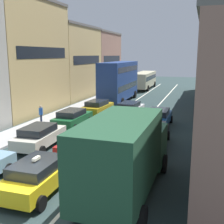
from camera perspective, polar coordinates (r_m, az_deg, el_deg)
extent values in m
plane|color=#293A3A|center=(12.30, -18.38, -18.28)|extent=(140.00, 140.00, 0.00)
cube|color=#A0A0A0|center=(31.98, -7.04, 0.79)|extent=(2.60, 64.00, 0.14)
cube|color=silver|center=(30.26, 1.59, 0.13)|extent=(0.16, 60.00, 0.01)
cube|color=silver|center=(29.51, 7.94, -0.27)|extent=(0.16, 60.00, 0.01)
cube|color=tan|center=(31.14, -19.12, 10.20)|extent=(7.00, 10.90, 11.19)
cube|color=black|center=(29.17, -13.54, 11.55)|extent=(0.02, 8.80, 1.10)
cube|color=tan|center=(40.51, -9.60, 9.70)|extent=(7.00, 10.90, 9.58)
cube|color=black|center=(39.01, -4.96, 10.45)|extent=(0.02, 8.80, 1.10)
cube|color=#66605B|center=(40.67, -9.85, 16.67)|extent=(7.20, 10.90, 0.30)
cube|color=#936B5B|center=(50.54, -3.79, 10.12)|extent=(7.00, 10.90, 9.48)
cube|color=black|center=(49.34, 0.07, 10.66)|extent=(0.02, 8.80, 1.10)
cube|color=#66605B|center=(50.65, -3.86, 15.65)|extent=(7.20, 10.90, 0.30)
cube|color=black|center=(48.10, 17.84, 9.16)|extent=(0.02, 7.04, 1.10)
cube|color=black|center=(39.29, 17.78, 9.11)|extent=(0.02, 7.04, 1.10)
cube|color=black|center=(30.48, 17.71, 9.46)|extent=(0.02, 7.04, 1.10)
cube|color=black|center=(21.68, 17.73, 12.57)|extent=(0.02, 7.04, 1.10)
cube|color=black|center=(13.02, 16.72, 2.31)|extent=(0.02, 7.04, 1.10)
cube|color=#1E5933|center=(14.82, 5.82, -6.48)|extent=(2.42, 2.42, 1.90)
cube|color=black|center=(15.84, 6.81, -3.87)|extent=(2.02, 0.05, 0.70)
cube|color=#234C33|center=(11.13, 1.62, -8.54)|extent=(2.44, 5.46, 2.80)
cube|color=white|center=(11.42, -4.26, -6.54)|extent=(0.06, 4.48, 0.90)
cylinder|color=black|center=(15.49, 1.42, -9.33)|extent=(0.31, 0.96, 0.96)
cylinder|color=black|center=(15.02, 10.36, -10.21)|extent=(0.31, 0.96, 0.96)
cylinder|color=black|center=(11.02, -7.05, -18.60)|extent=(0.31, 0.96, 0.96)
cylinder|color=black|center=(10.35, 5.91, -20.75)|extent=(0.31, 0.96, 0.96)
cube|color=yellow|center=(13.25, -14.35, -12.56)|extent=(1.81, 4.30, 0.70)
cube|color=#1E2328|center=(12.88, -14.95, -10.61)|extent=(1.59, 2.41, 0.52)
cube|color=#F2EACC|center=(12.74, -15.04, -9.06)|extent=(0.16, 0.44, 0.12)
cylinder|color=black|center=(14.97, -14.33, -11.12)|extent=(0.22, 0.64, 0.64)
cylinder|color=black|center=(14.14, -7.83, -12.25)|extent=(0.22, 0.64, 0.64)
cylinder|color=black|center=(12.84, -21.47, -15.57)|extent=(0.22, 0.64, 0.64)
cylinder|color=black|center=(11.85, -14.21, -17.47)|extent=(0.22, 0.64, 0.64)
cylinder|color=black|center=(15.38, -20.09, -10.86)|extent=(0.24, 0.65, 0.64)
cube|color=#A51E1E|center=(17.41, -5.91, -6.33)|extent=(1.89, 4.34, 0.70)
cube|color=#1E2328|center=(17.07, -6.20, -4.74)|extent=(1.63, 2.44, 0.52)
cylinder|color=black|center=(19.15, -6.76, -5.78)|extent=(0.23, 0.64, 0.64)
cylinder|color=black|center=(18.52, -1.49, -6.31)|extent=(0.23, 0.64, 0.64)
cylinder|color=black|center=(16.65, -10.79, -8.61)|extent=(0.23, 0.64, 0.64)
cylinder|color=black|center=(15.92, -4.82, -9.39)|extent=(0.23, 0.64, 0.64)
cube|color=beige|center=(19.11, -14.33, -5.01)|extent=(2.01, 4.38, 0.70)
cube|color=#1E2328|center=(18.79, -14.72, -3.54)|extent=(1.70, 2.48, 0.52)
cylinder|color=black|center=(20.86, -14.54, -4.62)|extent=(0.25, 0.65, 0.64)
cylinder|color=black|center=(20.04, -9.93, -5.09)|extent=(0.25, 0.65, 0.64)
cylinder|color=black|center=(18.50, -19.01, -6.97)|extent=(0.25, 0.65, 0.64)
cylinder|color=black|center=(17.57, -13.98, -7.66)|extent=(0.25, 0.65, 0.64)
cube|color=gray|center=(22.05, -0.38, -2.43)|extent=(1.96, 4.36, 0.70)
cube|color=#1E2328|center=(21.73, -0.53, -1.12)|extent=(1.67, 2.47, 0.52)
cylinder|color=black|center=(23.75, -1.53, -2.28)|extent=(0.24, 0.65, 0.64)
cylinder|color=black|center=(23.28, 2.80, -2.57)|extent=(0.24, 0.65, 0.64)
cylinder|color=black|center=(21.07, -3.89, -4.11)|extent=(0.24, 0.65, 0.64)
cylinder|color=black|center=(20.54, 0.96, -4.49)|extent=(0.24, 0.65, 0.64)
cube|color=#19592D|center=(23.87, -7.91, -1.45)|extent=(1.88, 4.33, 0.70)
cube|color=#1E2328|center=(23.58, -8.17, -0.23)|extent=(1.63, 2.44, 0.52)
cylinder|color=black|center=(25.63, -8.26, -1.37)|extent=(0.23, 0.64, 0.64)
cylinder|color=black|center=(24.85, -4.48, -1.69)|extent=(0.23, 0.64, 0.64)
cylinder|color=black|center=(23.14, -11.56, -2.89)|extent=(0.23, 0.64, 0.64)
cylinder|color=black|center=(22.28, -7.46, -3.31)|extent=(0.23, 0.64, 0.64)
cube|color=silver|center=(27.43, 3.63, 0.34)|extent=(2.04, 4.39, 0.70)
cube|color=#1E2328|center=(27.14, 3.51, 1.42)|extent=(1.72, 2.49, 0.52)
cylinder|color=black|center=(29.14, 2.76, 0.31)|extent=(0.26, 0.65, 0.64)
cylinder|color=black|center=(28.63, 6.26, 0.05)|extent=(0.26, 0.65, 0.64)
cylinder|color=black|center=(26.44, 0.76, -0.84)|extent=(0.26, 0.65, 0.64)
cylinder|color=black|center=(25.88, 4.58, -1.15)|extent=(0.26, 0.65, 0.64)
cube|color=#B29319|center=(28.44, -2.88, 0.75)|extent=(2.07, 4.40, 0.70)
cube|color=#1E2328|center=(28.16, -3.06, 1.79)|extent=(1.73, 2.50, 0.52)
cylinder|color=black|center=(30.18, -3.32, 0.70)|extent=(0.26, 0.65, 0.64)
cylinder|color=black|center=(29.47, -0.07, 0.45)|extent=(0.26, 0.65, 0.64)
cylinder|color=black|center=(27.61, -5.86, -0.37)|extent=(0.26, 0.65, 0.64)
cylinder|color=black|center=(26.83, -2.36, -0.67)|extent=(0.26, 0.65, 0.64)
cube|color=black|center=(19.16, 8.16, -4.71)|extent=(1.95, 4.36, 0.70)
cube|color=#1E2328|center=(18.82, 8.12, -3.24)|extent=(1.67, 2.46, 0.52)
cylinder|color=black|center=(20.78, 6.17, -4.37)|extent=(0.24, 0.65, 0.64)
cylinder|color=black|center=(20.57, 11.24, -4.70)|extent=(0.24, 0.65, 0.64)
cylinder|color=black|center=(18.03, 4.57, -6.85)|extent=(0.24, 0.65, 0.64)
cylinder|color=black|center=(17.78, 10.43, -7.27)|extent=(0.24, 0.65, 0.64)
cube|color=#194C8C|center=(24.26, 9.40, -1.29)|extent=(1.82, 4.31, 0.70)
cube|color=#1E2328|center=(23.95, 9.37, -0.08)|extent=(1.59, 2.41, 0.52)
cylinder|color=black|center=(25.88, 7.83, -1.22)|extent=(0.22, 0.64, 0.64)
cylinder|color=black|center=(25.65, 11.88, -1.49)|extent=(0.22, 0.64, 0.64)
cylinder|color=black|center=(23.08, 6.57, -2.76)|extent=(0.22, 0.64, 0.64)
cylinder|color=black|center=(22.82, 11.12, -3.07)|extent=(0.22, 0.64, 0.64)
cube|color=navy|center=(36.31, 1.45, 4.76)|extent=(2.65, 10.54, 2.40)
cube|color=black|center=(36.27, 1.45, 5.33)|extent=(2.68, 9.91, 0.70)
cube|color=navy|center=(36.11, 1.47, 8.36)|extent=(2.65, 10.54, 2.16)
cube|color=black|center=(36.10, 1.47, 8.74)|extent=(2.68, 9.91, 0.64)
cylinder|color=black|center=(40.41, 1.17, 3.74)|extent=(0.31, 1.00, 1.00)
cylinder|color=black|center=(39.81, 4.64, 3.59)|extent=(0.31, 1.00, 1.00)
cylinder|color=black|center=(33.87, -2.04, 2.21)|extent=(0.31, 1.00, 1.00)
cylinder|color=black|center=(33.15, 2.05, 2.01)|extent=(0.31, 1.00, 1.00)
cube|color=#BFB793|center=(50.22, 6.53, 6.58)|extent=(2.59, 10.52, 2.40)
cube|color=black|center=(50.19, 6.54, 6.99)|extent=(2.62, 9.89, 0.70)
cylinder|color=black|center=(54.27, 5.96, 5.69)|extent=(0.31, 1.00, 1.00)
cylinder|color=black|center=(53.83, 8.58, 5.58)|extent=(0.31, 1.00, 1.00)
cylinder|color=black|center=(47.53, 4.28, 4.89)|extent=(0.31, 1.00, 1.00)
cylinder|color=black|center=(47.03, 7.26, 4.76)|extent=(0.31, 1.00, 1.00)
cylinder|color=#262D47|center=(25.64, -14.08, -1.39)|extent=(0.16, 0.16, 0.82)
cylinder|color=#262D47|center=(25.46, -14.14, -1.48)|extent=(0.16, 0.16, 0.82)
cylinder|color=#2659B2|center=(25.40, -14.19, 0.13)|extent=(0.34, 0.34, 0.60)
sphere|color=tan|center=(25.33, -14.23, 1.06)|extent=(0.24, 0.24, 0.24)
cylinder|color=#2659B2|center=(25.61, -14.12, 0.29)|extent=(0.10, 0.10, 0.55)
cylinder|color=#2659B2|center=(25.18, -14.26, 0.10)|extent=(0.10, 0.10, 0.55)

